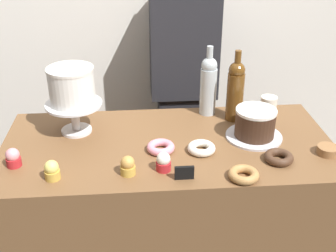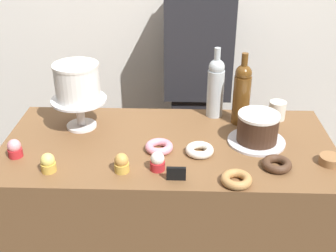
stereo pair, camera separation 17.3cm
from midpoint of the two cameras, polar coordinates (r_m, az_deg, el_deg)
name	(u,v)px [view 1 (the left image)]	position (r m, az deg, el deg)	size (l,w,h in m)	color
back_wall	(155,4)	(2.48, -3.81, 15.94)	(6.00, 0.05, 2.60)	silver
display_counter	(168,229)	(2.04, -2.49, -13.66)	(1.37, 0.65, 0.92)	brown
cake_stand_pedestal	(75,112)	(1.87, -14.98, 1.73)	(0.24, 0.24, 0.14)	silver
white_layer_cake	(72,86)	(1.82, -15.45, 5.15)	(0.19, 0.19, 0.16)	white
silver_serving_platter	(254,136)	(1.82, 8.76, -1.45)	(0.24, 0.24, 0.01)	silver
chocolate_round_cake	(255,123)	(1.79, 8.91, 0.38)	(0.17, 0.17, 0.12)	#3D2619
wine_bottle_clear	(208,85)	(1.95, 2.90, 5.49)	(0.08, 0.08, 0.33)	#B2BCC1
wine_bottle_amber	(235,90)	(1.91, 6.46, 4.76)	(0.08, 0.08, 0.33)	#5B3814
cupcake_strawberry	(13,158)	(1.73, -22.74, -4.04)	(0.06, 0.06, 0.07)	red
cupcake_caramel	(128,166)	(1.57, -8.56, -5.39)	(0.06, 0.06, 0.07)	gold
cupcake_vanilla	(163,162)	(1.58, -3.75, -4.92)	(0.06, 0.06, 0.07)	red
cupcake_lemon	(52,170)	(1.61, -18.28, -5.76)	(0.06, 0.06, 0.07)	gold
donut_sugar	(201,148)	(1.70, 1.61, -3.06)	(0.11, 0.11, 0.03)	silver
donut_maple	(244,175)	(1.55, 6.96, -6.58)	(0.11, 0.11, 0.03)	#B27F47
donut_chocolate	(279,157)	(1.67, 11.77, -4.21)	(0.11, 0.11, 0.03)	#472D1E
donut_pink	(161,147)	(1.71, -3.88, -2.95)	(0.11, 0.11, 0.03)	pink
cookie_stack	(328,150)	(1.77, 18.00, -3.19)	(0.08, 0.08, 0.03)	olive
price_sign_chalkboard	(184,173)	(1.53, -1.04, -6.38)	(0.07, 0.01, 0.05)	black
coffee_cup_ceramic	(268,105)	(2.02, 10.94, 2.68)	(0.08, 0.08, 0.08)	silver
barista_figure	(183,95)	(2.42, -0.03, 4.15)	(0.36, 0.22, 1.60)	black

